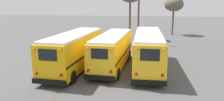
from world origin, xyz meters
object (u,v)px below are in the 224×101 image
Objects in this scene: bare_tree_0 at (174,4)px; school_bus_2 at (148,49)px; school_bus_0 at (75,50)px; school_bus_1 at (113,49)px; utility_pole at (138,14)px.

school_bus_2 is at bearing -100.98° from bare_tree_0.
school_bus_0 is at bearing -168.76° from school_bus_2.
bare_tree_0 is (10.93, 24.10, 3.82)m from school_bus_0.
school_bus_2 is at bearing 0.47° from school_bus_1.
school_bus_0 is 1.05× the size of school_bus_1.
bare_tree_0 is (4.42, 22.80, 3.81)m from school_bus_2.
utility_pole reaches higher than bare_tree_0.
utility_pole is (-1.53, 12.35, 2.50)m from school_bus_2.
school_bus_2 is at bearing -82.92° from utility_pole.
school_bus_2 is 1.25× the size of utility_pole.
utility_pole is at bearing -119.66° from bare_tree_0.
school_bus_2 is (6.51, 1.29, 0.00)m from school_bus_0.
school_bus_1 is (3.25, 1.27, -0.10)m from school_bus_0.
school_bus_2 is at bearing 11.24° from school_bus_0.
utility_pole is 1.18× the size of bare_tree_0.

